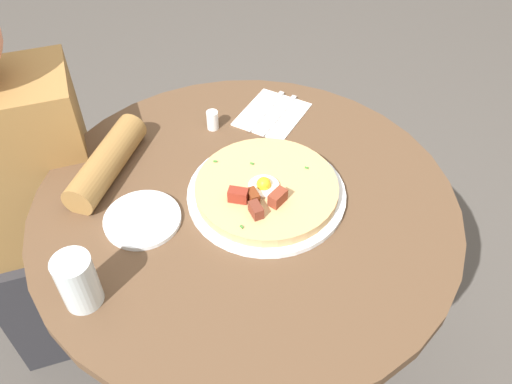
{
  "coord_description": "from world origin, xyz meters",
  "views": [
    {
      "loc": [
        0.22,
        0.73,
        1.56
      ],
      "look_at": [
        -0.02,
        0.0,
        0.77
      ],
      "focal_mm": 37.0,
      "sensor_mm": 36.0,
      "label": 1
    }
  ],
  "objects_px": {
    "dining_table": "(246,253)",
    "bread_plate": "(142,219)",
    "pizza_plate": "(267,194)",
    "person_seated": "(34,219)",
    "breakfast_pizza": "(266,189)",
    "fork": "(266,111)",
    "knife": "(279,115)",
    "salt_shaker": "(214,120)",
    "water_glass": "(78,281)"
  },
  "relations": [
    {
      "from": "pizza_plate",
      "to": "dining_table",
      "type": "bearing_deg",
      "value": -2.23
    },
    {
      "from": "dining_table",
      "to": "fork",
      "type": "relative_size",
      "value": 4.98
    },
    {
      "from": "person_seated",
      "to": "fork",
      "type": "relative_size",
      "value": 6.31
    },
    {
      "from": "pizza_plate",
      "to": "person_seated",
      "type": "bearing_deg",
      "value": -32.4
    },
    {
      "from": "bread_plate",
      "to": "salt_shaker",
      "type": "height_order",
      "value": "salt_shaker"
    },
    {
      "from": "dining_table",
      "to": "breakfast_pizza",
      "type": "relative_size",
      "value": 2.99
    },
    {
      "from": "breakfast_pizza",
      "to": "salt_shaker",
      "type": "relative_size",
      "value": 6.31
    },
    {
      "from": "pizza_plate",
      "to": "water_glass",
      "type": "height_order",
      "value": "water_glass"
    },
    {
      "from": "person_seated",
      "to": "bread_plate",
      "type": "height_order",
      "value": "person_seated"
    },
    {
      "from": "person_seated",
      "to": "breakfast_pizza",
      "type": "height_order",
      "value": "person_seated"
    },
    {
      "from": "dining_table",
      "to": "person_seated",
      "type": "height_order",
      "value": "person_seated"
    },
    {
      "from": "pizza_plate",
      "to": "bread_plate",
      "type": "distance_m",
      "value": 0.26
    },
    {
      "from": "person_seated",
      "to": "salt_shaker",
      "type": "distance_m",
      "value": 0.56
    },
    {
      "from": "fork",
      "to": "water_glass",
      "type": "distance_m",
      "value": 0.64
    },
    {
      "from": "salt_shaker",
      "to": "bread_plate",
      "type": "bearing_deg",
      "value": 48.28
    },
    {
      "from": "person_seated",
      "to": "fork",
      "type": "distance_m",
      "value": 0.68
    },
    {
      "from": "breakfast_pizza",
      "to": "fork",
      "type": "relative_size",
      "value": 1.67
    },
    {
      "from": "knife",
      "to": "person_seated",
      "type": "bearing_deg",
      "value": -50.61
    },
    {
      "from": "dining_table",
      "to": "pizza_plate",
      "type": "distance_m",
      "value": 0.19
    },
    {
      "from": "breakfast_pizza",
      "to": "person_seated",
      "type": "bearing_deg",
      "value": -32.61
    },
    {
      "from": "water_glass",
      "to": "salt_shaker",
      "type": "xyz_separation_m",
      "value": [
        -0.35,
        -0.4,
        -0.03
      ]
    },
    {
      "from": "dining_table",
      "to": "water_glass",
      "type": "xyz_separation_m",
      "value": [
        0.34,
        0.14,
        0.24
      ]
    },
    {
      "from": "dining_table",
      "to": "knife",
      "type": "xyz_separation_m",
      "value": [
        -0.17,
        -0.25,
        0.19
      ]
    },
    {
      "from": "breakfast_pizza",
      "to": "fork",
      "type": "xyz_separation_m",
      "value": [
        -0.1,
        -0.28,
        -0.02
      ]
    },
    {
      "from": "pizza_plate",
      "to": "bread_plate",
      "type": "height_order",
      "value": "pizza_plate"
    },
    {
      "from": "dining_table",
      "to": "fork",
      "type": "xyz_separation_m",
      "value": [
        -0.14,
        -0.27,
        0.19
      ]
    },
    {
      "from": "breakfast_pizza",
      "to": "salt_shaker",
      "type": "bearing_deg",
      "value": -80.7
    },
    {
      "from": "knife",
      "to": "water_glass",
      "type": "relative_size",
      "value": 1.62
    },
    {
      "from": "pizza_plate",
      "to": "salt_shaker",
      "type": "relative_size",
      "value": 7.05
    },
    {
      "from": "dining_table",
      "to": "pizza_plate",
      "type": "relative_size",
      "value": 2.68
    },
    {
      "from": "dining_table",
      "to": "bread_plate",
      "type": "xyz_separation_m",
      "value": [
        0.21,
        -0.01,
        0.18
      ]
    },
    {
      "from": "bread_plate",
      "to": "dining_table",
      "type": "bearing_deg",
      "value": 176.51
    },
    {
      "from": "knife",
      "to": "fork",
      "type": "bearing_deg",
      "value": -90.0
    },
    {
      "from": "water_glass",
      "to": "breakfast_pizza",
      "type": "bearing_deg",
      "value": -160.83
    },
    {
      "from": "person_seated",
      "to": "water_glass",
      "type": "xyz_separation_m",
      "value": [
        -0.14,
        0.48,
        0.3
      ]
    },
    {
      "from": "dining_table",
      "to": "person_seated",
      "type": "bearing_deg",
      "value": -34.71
    },
    {
      "from": "dining_table",
      "to": "breakfast_pizza",
      "type": "height_order",
      "value": "breakfast_pizza"
    },
    {
      "from": "knife",
      "to": "bread_plate",
      "type": "bearing_deg",
      "value": -11.16
    },
    {
      "from": "dining_table",
      "to": "salt_shaker",
      "type": "xyz_separation_m",
      "value": [
        -0.0,
        -0.26,
        0.2
      ]
    },
    {
      "from": "breakfast_pizza",
      "to": "water_glass",
      "type": "distance_m",
      "value": 0.41
    },
    {
      "from": "bread_plate",
      "to": "water_glass",
      "type": "distance_m",
      "value": 0.21
    },
    {
      "from": "dining_table",
      "to": "bread_plate",
      "type": "relative_size",
      "value": 5.73
    },
    {
      "from": "pizza_plate",
      "to": "water_glass",
      "type": "xyz_separation_m",
      "value": [
        0.39,
        0.14,
        0.05
      ]
    },
    {
      "from": "dining_table",
      "to": "pizza_plate",
      "type": "bearing_deg",
      "value": 177.77
    },
    {
      "from": "fork",
      "to": "knife",
      "type": "height_order",
      "value": "same"
    },
    {
      "from": "pizza_plate",
      "to": "fork",
      "type": "bearing_deg",
      "value": -108.89
    },
    {
      "from": "person_seated",
      "to": "bread_plate",
      "type": "bearing_deg",
      "value": 130.03
    },
    {
      "from": "pizza_plate",
      "to": "bread_plate",
      "type": "xyz_separation_m",
      "value": [
        0.26,
        -0.01,
        -0.0
      ]
    },
    {
      "from": "fork",
      "to": "water_glass",
      "type": "bearing_deg",
      "value": -2.37
    },
    {
      "from": "salt_shaker",
      "to": "breakfast_pizza",
      "type": "bearing_deg",
      "value": 99.3
    }
  ]
}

